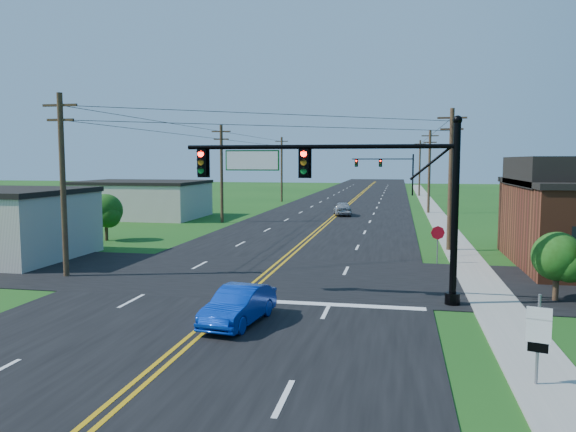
% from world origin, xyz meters
% --- Properties ---
extents(ground, '(260.00, 260.00, 0.00)m').
position_xyz_m(ground, '(0.00, 0.00, 0.00)').
color(ground, '#164614').
rests_on(ground, ground).
extents(road_main, '(16.00, 220.00, 0.04)m').
position_xyz_m(road_main, '(0.00, 50.00, 0.02)').
color(road_main, black).
rests_on(road_main, ground).
extents(road_cross, '(70.00, 10.00, 0.04)m').
position_xyz_m(road_cross, '(0.00, 12.00, 0.02)').
color(road_cross, black).
rests_on(road_cross, ground).
extents(sidewalk, '(2.00, 160.00, 0.08)m').
position_xyz_m(sidewalk, '(10.50, 40.00, 0.04)').
color(sidewalk, gray).
rests_on(sidewalk, ground).
extents(signal_mast_main, '(11.30, 0.60, 7.48)m').
position_xyz_m(signal_mast_main, '(4.34, 8.00, 4.75)').
color(signal_mast_main, black).
rests_on(signal_mast_main, ground).
extents(signal_mast_far, '(10.98, 0.60, 7.48)m').
position_xyz_m(signal_mast_far, '(4.44, 80.00, 4.55)').
color(signal_mast_far, black).
rests_on(signal_mast_far, ground).
extents(cream_bldg_far, '(12.20, 9.20, 3.70)m').
position_xyz_m(cream_bldg_far, '(-19.00, 38.00, 1.86)').
color(cream_bldg_far, beige).
rests_on(cream_bldg_far, ground).
extents(utility_pole_left_a, '(1.80, 0.28, 9.00)m').
position_xyz_m(utility_pole_left_a, '(-9.50, 10.00, 4.72)').
color(utility_pole_left_a, '#3B221B').
rests_on(utility_pole_left_a, ground).
extents(utility_pole_left_b, '(1.80, 0.28, 9.00)m').
position_xyz_m(utility_pole_left_b, '(-9.50, 35.00, 4.72)').
color(utility_pole_left_b, '#3B221B').
rests_on(utility_pole_left_b, ground).
extents(utility_pole_left_c, '(1.80, 0.28, 9.00)m').
position_xyz_m(utility_pole_left_c, '(-9.50, 62.00, 4.72)').
color(utility_pole_left_c, '#3B221B').
rests_on(utility_pole_left_c, ground).
extents(utility_pole_right_a, '(1.80, 0.28, 9.00)m').
position_xyz_m(utility_pole_right_a, '(9.80, 22.00, 4.72)').
color(utility_pole_right_a, '#3B221B').
rests_on(utility_pole_right_a, ground).
extents(utility_pole_right_b, '(1.80, 0.28, 9.00)m').
position_xyz_m(utility_pole_right_b, '(9.80, 48.00, 4.72)').
color(utility_pole_right_b, '#3B221B').
rests_on(utility_pole_right_b, ground).
extents(utility_pole_right_c, '(1.80, 0.28, 9.00)m').
position_xyz_m(utility_pole_right_c, '(9.80, 78.00, 4.72)').
color(utility_pole_right_c, '#3B221B').
rests_on(utility_pole_right_c, ground).
extents(tree_right_back, '(3.00, 3.00, 4.10)m').
position_xyz_m(tree_right_back, '(16.00, 26.00, 2.60)').
color(tree_right_back, '#3B221B').
rests_on(tree_right_back, ground).
extents(shrub_corner, '(2.00, 2.00, 2.86)m').
position_xyz_m(shrub_corner, '(13.00, 9.50, 1.85)').
color(shrub_corner, '#3B221B').
rests_on(shrub_corner, ground).
extents(tree_left, '(2.40, 2.40, 3.37)m').
position_xyz_m(tree_left, '(-14.00, 22.00, 2.16)').
color(tree_left, '#3B221B').
rests_on(tree_left, ground).
extents(blue_car, '(1.93, 4.10, 1.30)m').
position_xyz_m(blue_car, '(1.19, 3.80, 0.65)').
color(blue_car, '#0832B0').
rests_on(blue_car, ground).
extents(distant_car, '(2.39, 4.44, 1.44)m').
position_xyz_m(distant_car, '(0.86, 43.62, 0.72)').
color(distant_car, '#A4A4A8').
rests_on(distant_car, ground).
extents(route_sign, '(0.59, 0.20, 2.40)m').
position_xyz_m(route_sign, '(10.15, -0.02, 1.40)').
color(route_sign, slate).
rests_on(route_sign, ground).
extents(stop_sign, '(0.76, 0.16, 2.15)m').
position_xyz_m(stop_sign, '(8.78, 16.98, 1.55)').
color(stop_sign, slate).
rests_on(stop_sign, ground).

